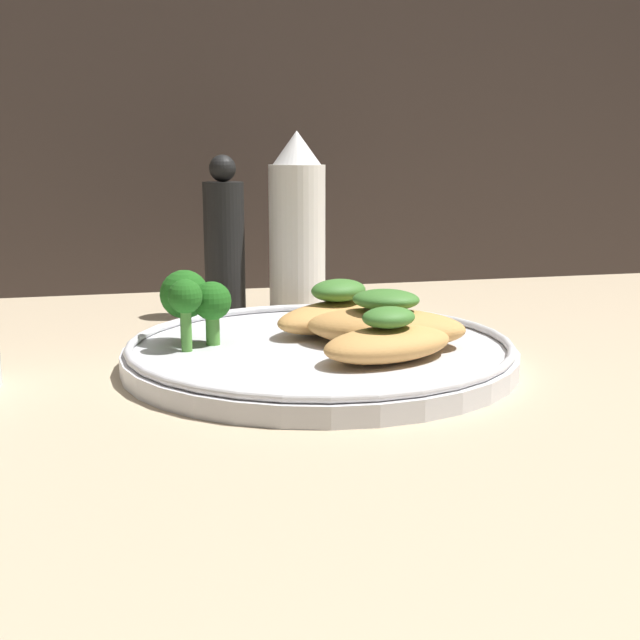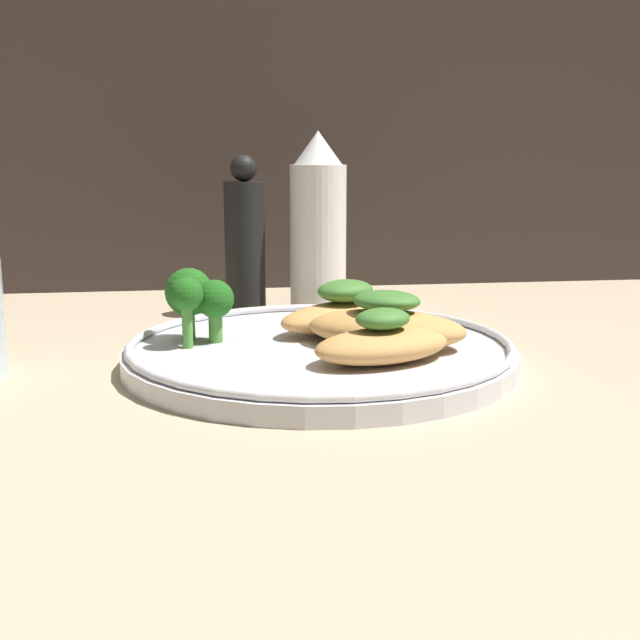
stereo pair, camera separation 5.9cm
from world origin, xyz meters
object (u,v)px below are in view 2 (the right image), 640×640
at_px(plate, 320,352).
at_px(sauce_bottle, 318,228).
at_px(pepper_grinder, 245,243).
at_px(broccoli_bunch, 196,296).

distance_m(plate, sauce_bottle, 0.21).
relative_size(sauce_bottle, pepper_grinder, 1.14).
height_order(sauce_bottle, pepper_grinder, sauce_bottle).
bearing_deg(pepper_grinder, broccoli_bunch, -104.99).
bearing_deg(broccoli_bunch, plate, -17.17).
relative_size(plate, pepper_grinder, 1.89).
bearing_deg(sauce_bottle, broccoli_bunch, -124.54).
relative_size(plate, broccoli_bunch, 5.10).
height_order(plate, broccoli_bunch, broccoli_bunch).
relative_size(broccoli_bunch, pepper_grinder, 0.37).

